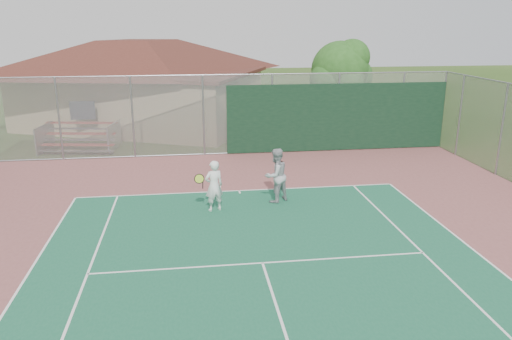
{
  "coord_description": "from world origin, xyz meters",
  "views": [
    {
      "loc": [
        -1.65,
        -4.44,
        5.63
      ],
      "look_at": [
        0.32,
        9.88,
        1.34
      ],
      "focal_mm": 35.0,
      "sensor_mm": 36.0,
      "label": 1
    }
  ],
  "objects_px": {
    "clubhouse": "(140,75)",
    "bleachers": "(80,137)",
    "player_grey_back": "(276,176)",
    "player_white_front": "(214,186)",
    "tree": "(341,72)"
  },
  "relations": [
    {
      "from": "clubhouse",
      "to": "bleachers",
      "type": "xyz_separation_m",
      "value": [
        -2.37,
        -5.58,
        -2.21
      ]
    },
    {
      "from": "clubhouse",
      "to": "bleachers",
      "type": "distance_m",
      "value": 6.45
    },
    {
      "from": "player_grey_back",
      "to": "bleachers",
      "type": "bearing_deg",
      "value": -78.16
    },
    {
      "from": "player_white_front",
      "to": "player_grey_back",
      "type": "xyz_separation_m",
      "value": [
        2.03,
        0.55,
        0.08
      ]
    },
    {
      "from": "clubhouse",
      "to": "player_white_front",
      "type": "height_order",
      "value": "clubhouse"
    },
    {
      "from": "bleachers",
      "to": "player_white_front",
      "type": "height_order",
      "value": "player_white_front"
    },
    {
      "from": "bleachers",
      "to": "player_white_front",
      "type": "xyz_separation_m",
      "value": [
        5.64,
        -8.55,
        0.17
      ]
    },
    {
      "from": "clubhouse",
      "to": "bleachers",
      "type": "relative_size",
      "value": 4.47
    },
    {
      "from": "tree",
      "to": "clubhouse",
      "type": "bearing_deg",
      "value": 161.51
    },
    {
      "from": "bleachers",
      "to": "tree",
      "type": "bearing_deg",
      "value": 18.37
    },
    {
      "from": "tree",
      "to": "player_white_front",
      "type": "distance_m",
      "value": 13.06
    },
    {
      "from": "clubhouse",
      "to": "bleachers",
      "type": "height_order",
      "value": "clubhouse"
    },
    {
      "from": "clubhouse",
      "to": "player_grey_back",
      "type": "distance_m",
      "value": 14.71
    },
    {
      "from": "clubhouse",
      "to": "player_white_front",
      "type": "xyz_separation_m",
      "value": [
        3.27,
        -14.13,
        -2.04
      ]
    },
    {
      "from": "player_white_front",
      "to": "bleachers",
      "type": "bearing_deg",
      "value": -75.53
    }
  ]
}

